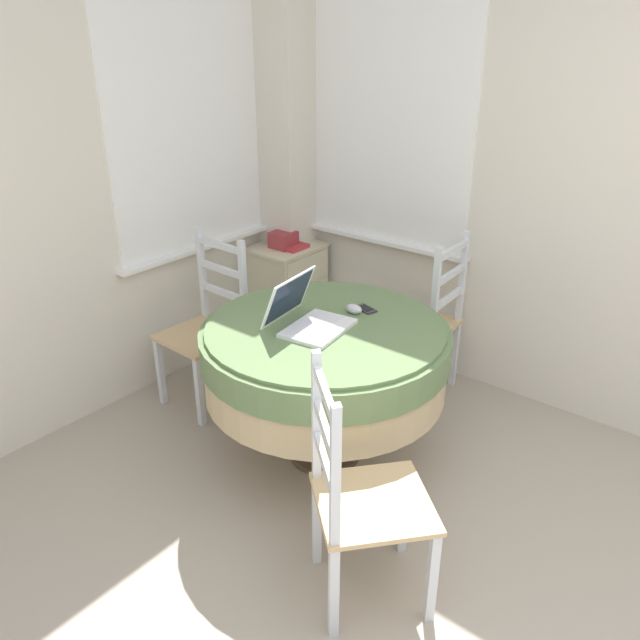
{
  "coord_description": "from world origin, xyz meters",
  "views": [
    {
      "loc": [
        -1.14,
        -0.06,
        1.98
      ],
      "look_at": [
        1.06,
        1.69,
        0.66
      ],
      "focal_mm": 35.0,
      "sensor_mm": 36.0,
      "label": 1
    }
  ],
  "objects_px": {
    "dining_chair_near_right_window": "(425,322)",
    "dining_chair_camera_near": "(360,499)",
    "computer_mouse": "(354,309)",
    "storage_box": "(283,240)",
    "corner_cabinet": "(287,292)",
    "laptop": "(308,317)",
    "round_dining_table": "(325,354)",
    "book_on_cabinet": "(289,246)",
    "cell_phone": "(366,309)",
    "dining_chair_near_back_window": "(208,329)"
  },
  "relations": [
    {
      "from": "storage_box",
      "to": "book_on_cabinet",
      "type": "height_order",
      "value": "storage_box"
    },
    {
      "from": "storage_box",
      "to": "round_dining_table",
      "type": "bearing_deg",
      "value": -130.15
    },
    {
      "from": "corner_cabinet",
      "to": "computer_mouse",
      "type": "bearing_deg",
      "value": -123.77
    },
    {
      "from": "book_on_cabinet",
      "to": "dining_chair_near_right_window",
      "type": "bearing_deg",
      "value": -92.01
    },
    {
      "from": "book_on_cabinet",
      "to": "dining_chair_near_back_window",
      "type": "bearing_deg",
      "value": -170.3
    },
    {
      "from": "corner_cabinet",
      "to": "round_dining_table",
      "type": "bearing_deg",
      "value": -131.06
    },
    {
      "from": "dining_chair_camera_near",
      "to": "round_dining_table",
      "type": "bearing_deg",
      "value": 46.74
    },
    {
      "from": "laptop",
      "to": "corner_cabinet",
      "type": "bearing_deg",
      "value": 45.57
    },
    {
      "from": "laptop",
      "to": "round_dining_table",
      "type": "bearing_deg",
      "value": -39.68
    },
    {
      "from": "computer_mouse",
      "to": "dining_chair_near_back_window",
      "type": "relative_size",
      "value": 0.09
    },
    {
      "from": "computer_mouse",
      "to": "storage_box",
      "type": "xyz_separation_m",
      "value": [
        0.68,
        1.06,
        -0.03
      ]
    },
    {
      "from": "laptop",
      "to": "computer_mouse",
      "type": "relative_size",
      "value": 4.26
    },
    {
      "from": "round_dining_table",
      "to": "dining_chair_near_right_window",
      "type": "distance_m",
      "value": 0.88
    },
    {
      "from": "round_dining_table",
      "to": "corner_cabinet",
      "type": "height_order",
      "value": "round_dining_table"
    },
    {
      "from": "dining_chair_near_back_window",
      "to": "dining_chair_near_right_window",
      "type": "height_order",
      "value": "same"
    },
    {
      "from": "cell_phone",
      "to": "dining_chair_near_right_window",
      "type": "distance_m",
      "value": 0.67
    },
    {
      "from": "cell_phone",
      "to": "dining_chair_near_back_window",
      "type": "distance_m",
      "value": 0.98
    },
    {
      "from": "computer_mouse",
      "to": "book_on_cabinet",
      "type": "bearing_deg",
      "value": 55.68
    },
    {
      "from": "laptop",
      "to": "cell_phone",
      "type": "xyz_separation_m",
      "value": [
        0.33,
        -0.1,
        -0.05
      ]
    },
    {
      "from": "dining_chair_near_right_window",
      "to": "book_on_cabinet",
      "type": "relative_size",
      "value": 4.53
    },
    {
      "from": "laptop",
      "to": "book_on_cabinet",
      "type": "relative_size",
      "value": 1.72
    },
    {
      "from": "dining_chair_camera_near",
      "to": "storage_box",
      "type": "relative_size",
      "value": 6.58
    },
    {
      "from": "storage_box",
      "to": "laptop",
      "type": "bearing_deg",
      "value": -133.6
    },
    {
      "from": "dining_chair_near_back_window",
      "to": "dining_chair_near_right_window",
      "type": "bearing_deg",
      "value": -47.34
    },
    {
      "from": "computer_mouse",
      "to": "dining_chair_near_right_window",
      "type": "xyz_separation_m",
      "value": [
        0.67,
        -0.03,
        -0.31
      ]
    },
    {
      "from": "cell_phone",
      "to": "dining_chair_camera_near",
      "type": "relative_size",
      "value": 0.13
    },
    {
      "from": "dining_chair_near_back_window",
      "to": "book_on_cabinet",
      "type": "xyz_separation_m",
      "value": [
        0.88,
        0.15,
        0.23
      ]
    },
    {
      "from": "cell_phone",
      "to": "dining_chair_camera_near",
      "type": "xyz_separation_m",
      "value": [
        -0.85,
        -0.58,
        -0.29
      ]
    },
    {
      "from": "corner_cabinet",
      "to": "book_on_cabinet",
      "type": "bearing_deg",
      "value": -105.45
    },
    {
      "from": "dining_chair_near_back_window",
      "to": "dining_chair_near_right_window",
      "type": "xyz_separation_m",
      "value": [
        0.84,
        -0.91,
        0.0
      ]
    },
    {
      "from": "laptop",
      "to": "computer_mouse",
      "type": "xyz_separation_m",
      "value": [
        0.26,
        -0.07,
        -0.03
      ]
    },
    {
      "from": "cell_phone",
      "to": "dining_chair_camera_near",
      "type": "height_order",
      "value": "dining_chair_camera_near"
    },
    {
      "from": "round_dining_table",
      "to": "storage_box",
      "type": "height_order",
      "value": "storage_box"
    },
    {
      "from": "round_dining_table",
      "to": "laptop",
      "type": "relative_size",
      "value": 3.19
    },
    {
      "from": "dining_chair_near_back_window",
      "to": "corner_cabinet",
      "type": "height_order",
      "value": "dining_chair_near_back_window"
    },
    {
      "from": "cell_phone",
      "to": "corner_cabinet",
      "type": "distance_m",
      "value": 1.33
    },
    {
      "from": "corner_cabinet",
      "to": "cell_phone",
      "type": "bearing_deg",
      "value": -120.66
    },
    {
      "from": "dining_chair_near_right_window",
      "to": "dining_chair_camera_near",
      "type": "bearing_deg",
      "value": -158.46
    },
    {
      "from": "computer_mouse",
      "to": "storage_box",
      "type": "bearing_deg",
      "value": 57.37
    },
    {
      "from": "computer_mouse",
      "to": "dining_chair_camera_near",
      "type": "relative_size",
      "value": 0.09
    },
    {
      "from": "storage_box",
      "to": "book_on_cabinet",
      "type": "xyz_separation_m",
      "value": [
        0.02,
        -0.03,
        -0.04
      ]
    },
    {
      "from": "round_dining_table",
      "to": "dining_chair_near_back_window",
      "type": "relative_size",
      "value": 1.21
    },
    {
      "from": "cell_phone",
      "to": "corner_cabinet",
      "type": "relative_size",
      "value": 0.18
    },
    {
      "from": "dining_chair_near_back_window",
      "to": "dining_chair_camera_near",
      "type": "distance_m",
      "value": 1.61
    },
    {
      "from": "round_dining_table",
      "to": "computer_mouse",
      "type": "height_order",
      "value": "computer_mouse"
    },
    {
      "from": "computer_mouse",
      "to": "cell_phone",
      "type": "relative_size",
      "value": 0.71
    },
    {
      "from": "cell_phone",
      "to": "book_on_cabinet",
      "type": "relative_size",
      "value": 0.57
    },
    {
      "from": "laptop",
      "to": "book_on_cabinet",
      "type": "bearing_deg",
      "value": 44.8
    },
    {
      "from": "laptop",
      "to": "dining_chair_camera_near",
      "type": "bearing_deg",
      "value": -127.82
    },
    {
      "from": "laptop",
      "to": "cell_phone",
      "type": "bearing_deg",
      "value": -16.53
    }
  ]
}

